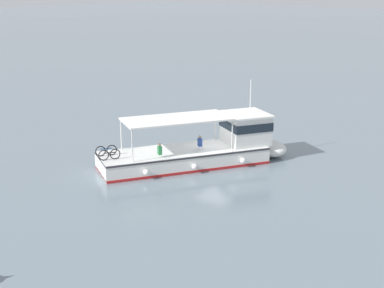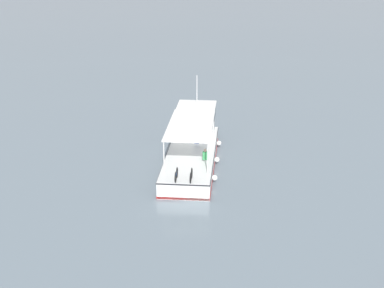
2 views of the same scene
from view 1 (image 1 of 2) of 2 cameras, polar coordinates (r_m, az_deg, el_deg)
name	(u,v)px [view 1 (image 1 of 2)]	position (r m, az deg, el deg)	size (l,w,h in m)	color
ground_plane	(218,161)	(37.34, 2.65, -1.72)	(400.00, 400.00, 0.00)	slate
ferry_main	(207,148)	(36.59, 1.49, -0.42)	(8.81, 12.63, 5.32)	white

